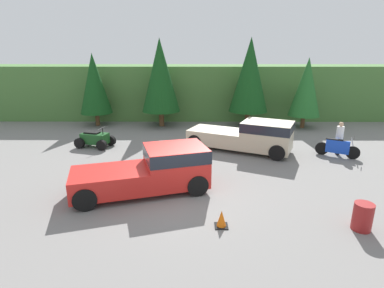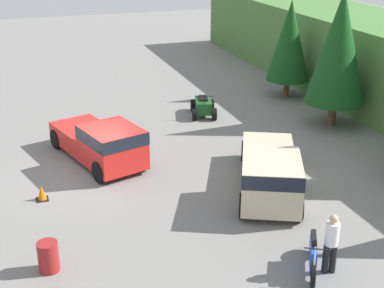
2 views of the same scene
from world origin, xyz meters
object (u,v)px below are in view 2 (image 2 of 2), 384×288
Objects in this scene: dirt_bike at (313,255)px; traffic_cone at (42,193)px; pickup_truck_red at (102,142)px; steel_barrel at (48,257)px; pickup_truck_second at (270,170)px; rider_person at (331,242)px; quad_atv at (203,106)px.

dirt_bike reaches higher than traffic_cone.
dirt_bike is (9.12, 4.15, -0.45)m from pickup_truck_red.
traffic_cone is at bearing 178.19° from steel_barrel.
traffic_cone is 0.62× the size of steel_barrel.
rider_person reaches higher than pickup_truck_second.
rider_person is at bearing 9.26° from pickup_truck_red.
dirt_bike is at bearing 8.54° from quad_atv.
quad_atv is (-8.84, 0.76, -0.47)m from pickup_truck_second.
rider_person reaches higher than pickup_truck_red.
pickup_truck_red is 2.39× the size of quad_atv.
rider_person is 2.04× the size of steel_barrel.
pickup_truck_second is at bearing 10.85° from quad_atv.
quad_atv is at bearing 109.09° from pickup_truck_red.
pickup_truck_second is 3.34× the size of rider_person.
steel_barrel is (-2.60, -7.28, -0.53)m from rider_person.
quad_atv is at bearing -169.22° from rider_person.
rider_person is at bearing 18.38° from pickup_truck_second.
pickup_truck_red is 3.07× the size of rider_person.
steel_barrel is at bearing -79.69° from dirt_bike.
pickup_truck_second is at bearing 31.01° from pickup_truck_red.
dirt_bike is at bearing 70.91° from steel_barrel.
rider_person is 9.97m from traffic_cone.
pickup_truck_red is at bearing -137.80° from rider_person.
rider_person is (4.72, -0.54, 0.04)m from pickup_truck_second.
steel_barrel is (2.12, -7.81, -0.49)m from pickup_truck_second.
pickup_truck_red and pickup_truck_second have the same top height.
rider_person is at bearing 10.30° from quad_atv.
rider_person is (0.22, 0.39, 0.49)m from dirt_bike.
steel_barrel is (-2.38, -6.88, -0.04)m from dirt_bike.
pickup_truck_second reaches higher than quad_atv.
traffic_cone is at bearing -81.12° from pickup_truck_second.
quad_atv is (-13.34, 1.69, -0.02)m from dirt_bike.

